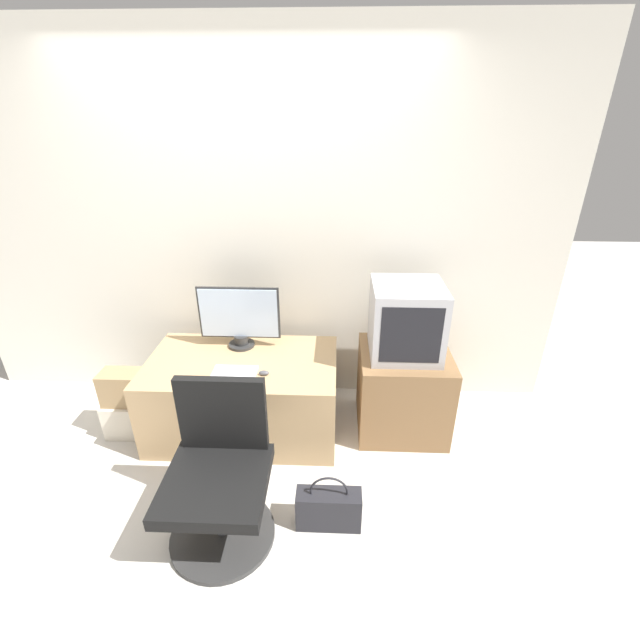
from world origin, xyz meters
The scene contains 12 objects.
ground_plane centered at (0.00, 0.00, 0.00)m, with size 12.00×12.00×0.00m, color beige.
wall_back centered at (0.00, 1.32, 1.30)m, with size 4.40×0.05×2.60m.
desk centered at (-0.05, 0.80, 0.28)m, with size 1.28×0.75×0.56m.
side_stand centered at (1.06, 0.87, 0.30)m, with size 0.61×0.58×0.60m.
main_monitor centered at (-0.09, 1.01, 0.78)m, with size 0.57×0.18×0.45m.
keyboard centered at (-0.06, 0.65, 0.56)m, with size 0.28×0.14×0.01m.
mouse centered at (0.13, 0.63, 0.57)m, with size 0.07×0.04×0.03m.
crt_tv centered at (1.04, 0.88, 0.84)m, with size 0.46×0.45×0.48m.
office_chair centered at (-0.01, -0.04, 0.36)m, with size 0.56×0.56×0.86m.
cardboard_box_lower centered at (-0.87, 0.71, 0.13)m, with size 0.29×0.23×0.26m.
cardboard_box_upper centered at (-0.87, 0.71, 0.38)m, with size 0.26×0.17×0.24m.
handbag centered at (0.56, 0.00, 0.12)m, with size 0.35×0.12×0.35m.
Camera 1 is at (0.58, -1.65, 2.06)m, focal length 24.00 mm.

